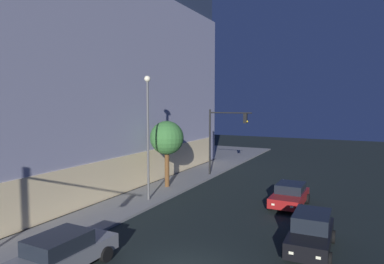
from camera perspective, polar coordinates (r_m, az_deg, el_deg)
modern_building at (r=37.50m, az=-24.79°, el=8.58°), size 31.87×25.73×19.82m
traffic_light_far_corner at (r=32.94m, az=5.06°, el=0.14°), size 0.41×4.20×6.33m
street_lamp_sidewalk at (r=24.54m, az=-7.31°, el=1.37°), size 0.44×0.44×8.82m
sidewalk_tree at (r=28.45m, az=-4.18°, el=-1.05°), size 2.78×2.78×5.47m
car_grey at (r=16.17m, az=-20.47°, el=-18.03°), size 4.59×2.23×1.66m
car_black at (r=18.16m, az=19.07°, el=-15.31°), size 4.60×2.14×1.76m
car_red at (r=24.87m, az=15.85°, el=-9.96°), size 4.38×2.23×1.56m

